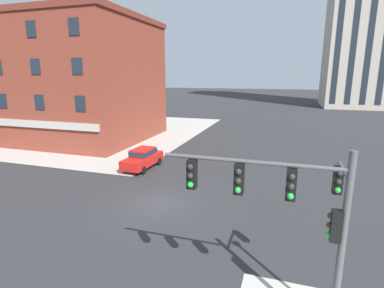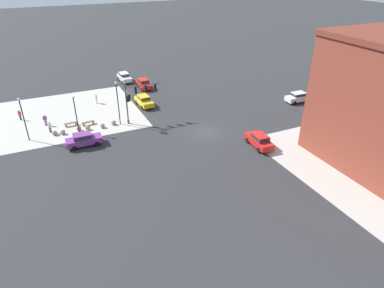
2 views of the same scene
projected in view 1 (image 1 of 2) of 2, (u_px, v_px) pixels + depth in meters
name	position (u px, v px, depth m)	size (l,w,h in m)	color
ground_plane	(158.00, 204.00, 18.30)	(320.00, 320.00, 0.00)	#2D2D30
sidewalk_far_corner	(88.00, 130.00, 42.81)	(32.00, 32.00, 0.02)	#B7B2A8
traffic_signal_main	(298.00, 213.00, 8.50)	(5.33, 2.09, 5.87)	#4C4C51
car_main_mid	(143.00, 158.00, 25.18)	(2.06, 4.48, 1.68)	red
storefront_block_near_corner	(70.00, 80.00, 36.59)	(19.61, 15.36, 14.24)	brown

